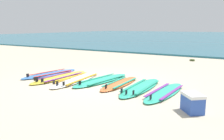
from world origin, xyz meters
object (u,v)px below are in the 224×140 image
at_px(surfboard_3, 102,80).
at_px(surfboard_4, 120,83).
at_px(surfboard_2, 77,79).
at_px(surfboard_6, 165,92).
at_px(surfboard_0, 50,74).
at_px(surfboard_1, 60,77).
at_px(surfboard_5, 141,87).
at_px(cooler_box, 192,103).

distance_m(surfboard_3, surfboard_4, 0.69).
height_order(surfboard_2, surfboard_6, same).
height_order(surfboard_0, surfboard_1, same).
relative_size(surfboard_1, surfboard_6, 1.09).
xyz_separation_m(surfboard_2, surfboard_3, (0.73, 0.31, -0.00)).
height_order(surfboard_2, surfboard_3, same).
distance_m(surfboard_0, surfboard_1, 0.71).
height_order(surfboard_4, surfboard_5, same).
bearing_deg(surfboard_6, surfboard_2, 179.98).
relative_size(surfboard_4, surfboard_6, 0.92).
xyz_separation_m(surfboard_6, cooler_box, (0.85, -0.96, 0.16)).
bearing_deg(surfboard_2, cooler_box, -14.66).
bearing_deg(surfboard_0, cooler_box, -13.09).
distance_m(surfboard_1, surfboard_2, 0.68).
distance_m(surfboard_4, cooler_box, 2.55).
xyz_separation_m(surfboard_5, surfboard_6, (0.71, -0.14, -0.00)).
height_order(surfboard_2, surfboard_4, same).
height_order(surfboard_4, cooler_box, cooler_box).
bearing_deg(surfboard_4, surfboard_5, -7.21).
height_order(surfboard_0, surfboard_3, same).
xyz_separation_m(surfboard_1, surfboard_4, (2.09, 0.26, -0.00)).
xyz_separation_m(surfboard_1, surfboard_2, (0.68, 0.03, -0.00)).
xyz_separation_m(surfboard_2, surfboard_5, (2.11, 0.14, 0.00)).
bearing_deg(cooler_box, surfboard_0, 166.91).
distance_m(surfboard_6, cooler_box, 1.29).
bearing_deg(surfboard_6, surfboard_4, 170.85).
relative_size(surfboard_2, surfboard_3, 1.04).
relative_size(surfboard_2, cooler_box, 4.55).
height_order(surfboard_1, surfboard_2, same).
height_order(surfboard_1, surfboard_6, same).
relative_size(surfboard_0, surfboard_1, 0.95).
distance_m(surfboard_1, cooler_box, 4.44).
height_order(surfboard_0, surfboard_2, same).
bearing_deg(surfboard_5, surfboard_1, -176.52).
bearing_deg(surfboard_5, cooler_box, -35.13).
bearing_deg(cooler_box, surfboard_3, 156.57).
xyz_separation_m(surfboard_1, cooler_box, (4.34, -0.93, 0.16)).
bearing_deg(surfboard_0, surfboard_4, 0.39).
bearing_deg(surfboard_0, surfboard_3, 2.92).
bearing_deg(surfboard_2, surfboard_3, 23.07).
distance_m(surfboard_1, surfboard_4, 2.11).
bearing_deg(surfboard_5, surfboard_3, 172.75).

